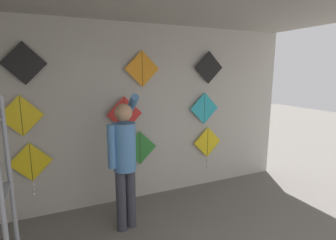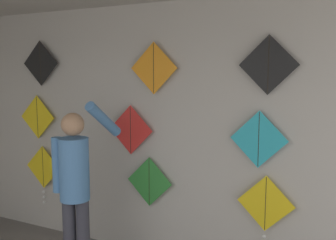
{
  "view_description": "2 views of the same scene",
  "coord_description": "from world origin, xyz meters",
  "views": [
    {
      "loc": [
        -1.13,
        -0.39,
        2.08
      ],
      "look_at": [
        0.49,
        3.25,
        1.33
      ],
      "focal_mm": 28.0,
      "sensor_mm": 36.0,
      "label": 1
    },
    {
      "loc": [
        2.05,
        -0.03,
        2.08
      ],
      "look_at": [
        0.45,
        3.25,
        1.6
      ],
      "focal_mm": 40.0,
      "sensor_mm": 36.0,
      "label": 2
    }
  ],
  "objects": [
    {
      "name": "kite_0",
      "position": [
        -1.46,
        3.49,
        0.81
      ],
      "size": [
        0.55,
        0.04,
        0.76
      ],
      "color": "yellow"
    },
    {
      "name": "kite_3",
      "position": [
        -1.52,
        3.49,
        1.5
      ],
      "size": [
        0.55,
        0.01,
        0.55
      ],
      "color": "yellow"
    },
    {
      "name": "kite_8",
      "position": [
        1.36,
        3.49,
        2.14
      ],
      "size": [
        0.55,
        0.01,
        0.55
      ],
      "color": "black"
    },
    {
      "name": "kite_7",
      "position": [
        0.17,
        3.49,
        2.11
      ],
      "size": [
        0.55,
        0.01,
        0.55
      ],
      "color": "orange"
    },
    {
      "name": "kite_2",
      "position": [
        1.38,
        3.49,
        0.78
      ],
      "size": [
        0.55,
        0.04,
        0.76
      ],
      "color": "yellow"
    },
    {
      "name": "kite_5",
      "position": [
        1.3,
        3.49,
        1.44
      ],
      "size": [
        0.55,
        0.01,
        0.55
      ],
      "color": "#28B2C6"
    },
    {
      "name": "kite_4",
      "position": [
        -0.13,
        3.49,
        1.43
      ],
      "size": [
        0.55,
        0.01,
        0.55
      ],
      "color": "red"
    },
    {
      "name": "kite_1",
      "position": [
        0.11,
        3.49,
        0.86
      ],
      "size": [
        0.55,
        0.01,
        0.55
      ],
      "color": "#338C38"
    },
    {
      "name": "back_panel",
      "position": [
        0.0,
        3.58,
        1.4
      ],
      "size": [
        5.81,
        0.06,
        2.8
      ],
      "primitive_type": "cube",
      "color": "#BCB7AD",
      "rests_on": "ground"
    },
    {
      "name": "shopkeeper",
      "position": [
        -0.33,
        2.78,
        1.01
      ],
      "size": [
        0.44,
        0.67,
        1.8
      ],
      "rotation": [
        0.0,
        0.0,
        0.25
      ],
      "color": "#383842",
      "rests_on": "ground"
    },
    {
      "name": "kite_6",
      "position": [
        -1.43,
        3.49,
        2.18
      ],
      "size": [
        0.55,
        0.01,
        0.55
      ],
      "color": "black"
    }
  ]
}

